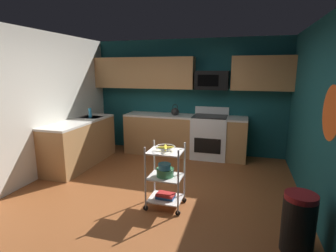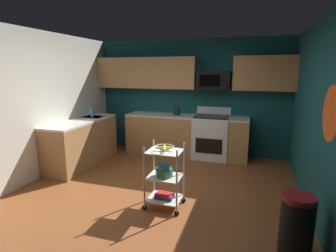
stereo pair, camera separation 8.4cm
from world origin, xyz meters
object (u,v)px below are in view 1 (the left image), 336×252
object	(u,v)px
fruit_bowl	(165,148)
dish_soap_bottle	(90,113)
microwave	(212,80)
oven_range	(210,136)
rolling_cart	(165,177)
book_stack	(166,196)
mixing_bowl_small	(164,166)
mixing_bowl_large	(165,172)
kettle	(175,112)
trash_can	(298,223)

from	to	relation	value
fruit_bowl	dish_soap_bottle	world-z (taller)	dish_soap_bottle
microwave	fruit_bowl	world-z (taller)	microwave
oven_range	rolling_cart	xyz separation A→B (m)	(-0.30, -2.37, -0.03)
rolling_cart	book_stack	bearing A→B (deg)	-90.00
microwave	mixing_bowl_small	xyz separation A→B (m)	(-0.30, -2.51, -1.08)
microwave	book_stack	size ratio (longest dim) A/B	2.64
rolling_cart	fruit_bowl	distance (m)	0.42
mixing_bowl_large	mixing_bowl_small	xyz separation A→B (m)	(0.00, -0.04, 0.10)
kettle	mixing_bowl_small	bearing A→B (deg)	-78.61
microwave	trash_can	size ratio (longest dim) A/B	1.06
fruit_bowl	kettle	size ratio (longest dim) A/B	1.03
fruit_bowl	book_stack	size ratio (longest dim) A/B	1.03
rolling_cart	kettle	world-z (taller)	kettle
oven_range	book_stack	distance (m)	2.41
book_stack	dish_soap_bottle	distance (m)	2.78
kettle	trash_can	xyz separation A→B (m)	(2.12, -2.88, -0.67)
rolling_cart	kettle	size ratio (longest dim) A/B	3.47
microwave	mixing_bowl_large	bearing A→B (deg)	-97.01
fruit_bowl	mixing_bowl_small	xyz separation A→B (m)	(-0.00, -0.04, -0.26)
oven_range	rolling_cart	distance (m)	2.39
rolling_cart	trash_can	distance (m)	1.71
dish_soap_bottle	mixing_bowl_large	bearing A→B (deg)	-35.76
microwave	kettle	size ratio (longest dim) A/B	2.65
rolling_cart	book_stack	world-z (taller)	rolling_cart
dish_soap_bottle	trash_can	xyz separation A→B (m)	(3.78, -2.06, -0.69)
mixing_bowl_large	dish_soap_bottle	bearing A→B (deg)	144.24
book_stack	mixing_bowl_small	bearing A→B (deg)	-97.10
rolling_cart	fruit_bowl	xyz separation A→B (m)	(-0.00, -0.00, 0.42)
oven_range	microwave	distance (m)	1.23
rolling_cart	oven_range	bearing A→B (deg)	82.79
mixing_bowl_small	kettle	size ratio (longest dim) A/B	0.69
kettle	dish_soap_bottle	distance (m)	1.85
oven_range	book_stack	world-z (taller)	oven_range
mixing_bowl_large	oven_range	bearing A→B (deg)	82.68
fruit_bowl	trash_can	distance (m)	1.79
mixing_bowl_large	dish_soap_bottle	size ratio (longest dim) A/B	1.26
microwave	mixing_bowl_small	world-z (taller)	microwave
mixing_bowl_small	trash_can	world-z (taller)	trash_can
fruit_bowl	mixing_bowl_large	distance (m)	0.36
mixing_bowl_small	trash_can	bearing A→B (deg)	-16.30
oven_range	rolling_cart	world-z (taller)	oven_range
book_stack	kettle	bearing A→B (deg)	101.66
microwave	trash_can	world-z (taller)	microwave
rolling_cart	book_stack	size ratio (longest dim) A/B	3.45
microwave	fruit_bowl	distance (m)	2.63
microwave	dish_soap_bottle	xyz separation A→B (m)	(-2.45, -0.94, -0.68)
trash_can	mixing_bowl_small	bearing A→B (deg)	163.70
oven_range	dish_soap_bottle	world-z (taller)	dish_soap_bottle
mixing_bowl_small	microwave	bearing A→B (deg)	83.10
mixing_bowl_large	dish_soap_bottle	world-z (taller)	dish_soap_bottle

